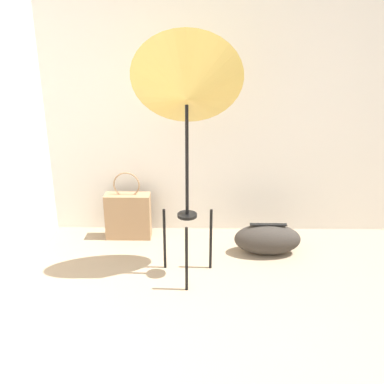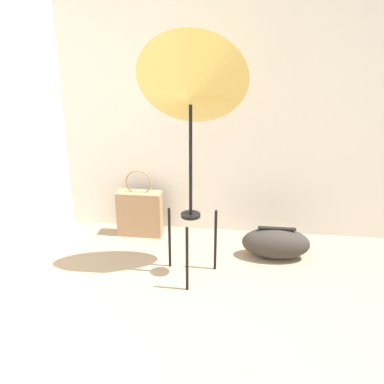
{
  "view_description": "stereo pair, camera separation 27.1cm",
  "coord_description": "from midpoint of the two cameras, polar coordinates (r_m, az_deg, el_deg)",
  "views": [
    {
      "loc": [
        -0.07,
        -1.1,
        1.7
      ],
      "look_at": [
        -0.11,
        1.42,
        0.71
      ],
      "focal_mm": 42.0,
      "sensor_mm": 36.0,
      "label": 1
    },
    {
      "loc": [
        0.2,
        -1.08,
        1.7
      ],
      "look_at": [
        -0.11,
        1.42,
        0.71
      ],
      "focal_mm": 42.0,
      "sensor_mm": 36.0,
      "label": 2
    }
  ],
  "objects": [
    {
      "name": "tote_bag",
      "position": [
        3.7,
        -10.2,
        -2.96
      ],
      "size": [
        0.36,
        0.13,
        0.57
      ],
      "color": "#9E7A56",
      "rests_on": "ground_plane"
    },
    {
      "name": "wall_back",
      "position": [
        3.53,
        -0.12,
        14.85
      ],
      "size": [
        8.0,
        0.05,
        2.6
      ],
      "color": "silver",
      "rests_on": "ground_plane"
    },
    {
      "name": "duffel_bag",
      "position": [
        3.46,
        7.34,
        -6.01
      ],
      "size": [
        0.51,
        0.24,
        0.25
      ],
      "color": "#332D28",
      "rests_on": "ground_plane"
    },
    {
      "name": "photo_umbrella",
      "position": [
        2.77,
        -3.55,
        12.68
      ],
      "size": [
        0.7,
        0.52,
        1.65
      ],
      "color": "black",
      "rests_on": "ground_plane"
    }
  ]
}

